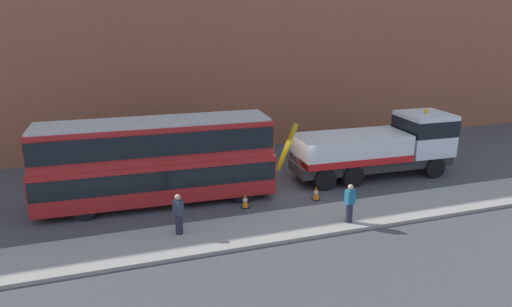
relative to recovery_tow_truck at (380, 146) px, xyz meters
The scene contains 9 objects.
ground_plane 6.08m from the recovery_tow_truck, behind, with size 120.00×120.00×0.00m, color #424247.
near_kerb 7.46m from the recovery_tow_truck, 143.21° to the right, with size 60.00×2.80×0.15m, color gray.
building_facade 12.08m from the recovery_tow_truck, 124.41° to the left, with size 60.00×1.50×16.00m.
recovery_tow_truck is the anchor object (origin of this frame).
double_decker_bus 12.16m from the recovery_tow_truck, behind, with size 11.12×2.96×4.06m.
pedestrian_onlooker 12.44m from the recovery_tow_truck, 161.94° to the right, with size 0.44×0.48×1.71m.
pedestrian_bystander 6.97m from the recovery_tow_truck, 133.11° to the right, with size 0.45×0.36×1.71m.
traffic_cone_near_bus 8.73m from the recovery_tow_truck, 167.39° to the right, with size 0.36×0.36×0.72m.
traffic_cone_midway 5.44m from the recovery_tow_truck, 156.96° to the right, with size 0.36×0.36×0.72m.
Camera 1 is at (-8.38, -20.68, 8.67)m, focal length 32.12 mm.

